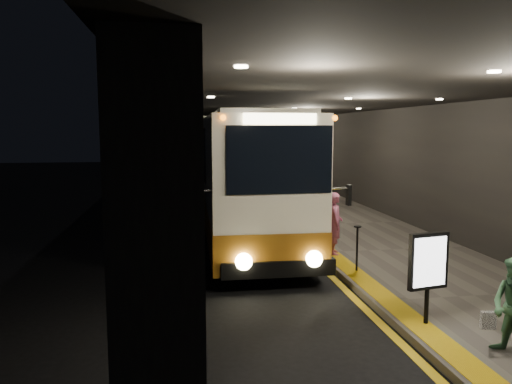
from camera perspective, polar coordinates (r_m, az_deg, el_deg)
ground at (r=12.98m, az=-2.73°, el=-8.92°), size 90.00×90.00×0.00m
lane_line_white at (r=17.77m, az=-10.25°, el=-4.60°), size 0.12×50.00×0.01m
kerb_stripe_yellow at (r=18.14m, az=3.01°, el=-4.26°), size 0.18×50.00×0.01m
sidewalk at (r=18.75m, az=10.22°, el=-3.76°), size 4.50×50.00×0.15m
tactile_strip at (r=18.21m, az=4.55°, el=-3.74°), size 0.50×50.00×0.01m
terminal_wall at (r=19.29m, az=16.77°, el=5.10°), size 0.10×50.00×6.00m
support_columns at (r=16.46m, az=-9.46°, el=2.21°), size 0.80×24.80×4.40m
canopy at (r=17.84m, az=3.58°, el=10.39°), size 9.00×50.00×0.40m
coach_main at (r=16.78m, az=-1.53°, el=1.34°), size 2.87×12.70×3.94m
coach_second at (r=28.82m, az=-4.30°, el=3.89°), size 3.17×13.05×4.08m
coach_third at (r=43.57m, az=-5.99°, el=4.69°), size 2.86×11.64×3.63m
passenger_boarding at (r=13.97m, az=9.02°, el=-3.56°), size 0.55×0.71×1.73m
bag_polka at (r=9.81m, az=24.99°, el=-13.13°), size 0.26×0.15×0.30m
info_sign at (r=9.34m, az=19.11°, el=-7.69°), size 0.78×0.26×1.65m
stanchion_post at (r=12.47m, az=11.47°, el=-6.39°), size 0.05×0.05×1.10m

